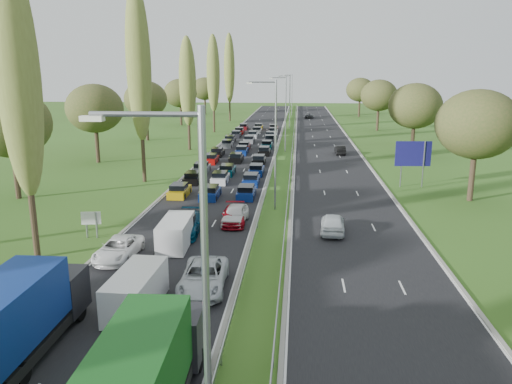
% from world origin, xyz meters
% --- Properties ---
extents(ground, '(260.00, 260.00, 0.00)m').
position_xyz_m(ground, '(4.50, 80.00, 0.00)').
color(ground, '#335219').
rests_on(ground, ground).
extents(near_carriageway, '(10.50, 215.00, 0.04)m').
position_xyz_m(near_carriageway, '(-2.25, 82.50, 0.00)').
color(near_carriageway, black).
rests_on(near_carriageway, ground).
extents(far_carriageway, '(10.50, 215.00, 0.04)m').
position_xyz_m(far_carriageway, '(11.25, 82.50, 0.00)').
color(far_carriageway, black).
rests_on(far_carriageway, ground).
extents(central_reservation, '(2.36, 215.00, 0.32)m').
position_xyz_m(central_reservation, '(4.50, 82.50, 0.55)').
color(central_reservation, gray).
rests_on(central_reservation, ground).
extents(lamp_columns, '(0.18, 140.18, 12.00)m').
position_xyz_m(lamp_columns, '(4.50, 78.00, 6.00)').
color(lamp_columns, gray).
rests_on(lamp_columns, ground).
extents(poplar_row, '(2.80, 127.80, 22.44)m').
position_xyz_m(poplar_row, '(-11.50, 68.17, 12.39)').
color(poplar_row, '#2D2116').
rests_on(poplar_row, ground).
extents(woodland_left, '(8.00, 166.00, 11.10)m').
position_xyz_m(woodland_left, '(-22.00, 62.63, 7.68)').
color(woodland_left, '#2D2116').
rests_on(woodland_left, ground).
extents(woodland_right, '(8.00, 153.00, 11.10)m').
position_xyz_m(woodland_right, '(24.00, 66.67, 7.68)').
color(woodland_right, '#2D2116').
rests_on(woodland_right, ground).
extents(traffic_queue_fill, '(9.02, 67.45, 0.80)m').
position_xyz_m(traffic_queue_fill, '(-2.25, 77.73, 0.44)').
color(traffic_queue_fill, '#BF990C').
rests_on(traffic_queue_fill, ground).
extents(near_car_2, '(2.43, 5.15, 1.42)m').
position_xyz_m(near_car_2, '(-5.73, 29.25, 0.73)').
color(near_car_2, white).
rests_on(near_car_2, near_carriageway).
extents(near_car_7, '(2.30, 5.53, 1.60)m').
position_xyz_m(near_car_7, '(-2.17, 34.98, 0.82)').
color(near_car_7, '#053854').
rests_on(near_car_7, near_carriageway).
extents(near_car_8, '(1.62, 3.88, 1.31)m').
position_xyz_m(near_car_8, '(-2.20, 36.21, 0.68)').
color(near_car_8, '#B36A0B').
rests_on(near_car_8, near_carriageway).
extents(near_car_9, '(1.85, 4.75, 1.54)m').
position_xyz_m(near_car_9, '(1.04, 14.66, 0.79)').
color(near_car_9, black).
rests_on(near_car_9, near_carriageway).
extents(near_car_10, '(2.90, 5.82, 1.58)m').
position_xyz_m(near_car_10, '(1.10, 24.79, 0.81)').
color(near_car_10, silver).
rests_on(near_car_10, near_carriageway).
extents(near_car_11, '(2.34, 5.02, 1.42)m').
position_xyz_m(near_car_11, '(1.20, 38.18, 0.73)').
color(near_car_11, maroon).
rests_on(near_car_11, near_carriageway).
extents(near_car_12, '(2.15, 4.78, 1.60)m').
position_xyz_m(near_car_12, '(1.32, 38.22, 0.82)').
color(near_car_12, white).
rests_on(near_car_12, near_carriageway).
extents(far_car_0, '(2.19, 4.79, 1.59)m').
position_xyz_m(far_car_0, '(9.49, 36.32, 0.82)').
color(far_car_0, silver).
rests_on(far_car_0, far_carriageway).
extents(far_car_1, '(1.55, 4.16, 1.36)m').
position_xyz_m(far_car_1, '(13.20, 76.20, 0.70)').
color(far_car_1, black).
rests_on(far_car_1, far_carriageway).
extents(far_car_2, '(2.67, 5.30, 1.44)m').
position_xyz_m(far_car_2, '(9.58, 139.94, 0.74)').
color(far_car_2, slate).
rests_on(far_car_2, far_carriageway).
extents(blue_lorry, '(2.60, 9.37, 3.96)m').
position_xyz_m(blue_lorry, '(-5.75, 16.77, 2.05)').
color(blue_lorry, black).
rests_on(blue_lorry, near_carriageway).
extents(white_van_front, '(2.09, 5.34, 2.15)m').
position_xyz_m(white_van_front, '(-2.06, 22.16, 1.10)').
color(white_van_front, silver).
rests_on(white_van_front, near_carriageway).
extents(white_van_rear, '(2.02, 5.15, 2.07)m').
position_xyz_m(white_van_rear, '(-2.35, 32.32, 1.06)').
color(white_van_rear, silver).
rests_on(white_van_rear, near_carriageway).
extents(info_sign, '(1.50, 0.35, 2.10)m').
position_xyz_m(info_sign, '(-9.40, 33.50, 1.37)').
color(info_sign, gray).
rests_on(info_sign, ground).
extents(direction_sign, '(4.00, 0.38, 5.20)m').
position_xyz_m(direction_sign, '(19.40, 53.76, 3.57)').
color(direction_sign, gray).
rests_on(direction_sign, ground).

